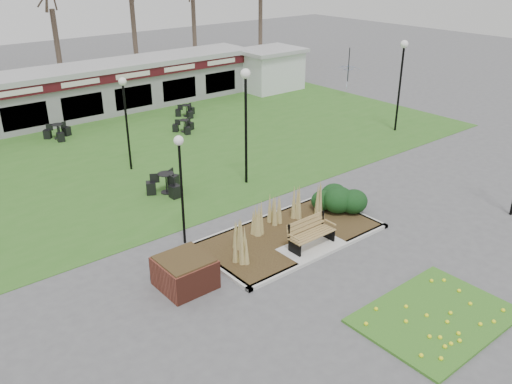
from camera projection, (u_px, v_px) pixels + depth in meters
ground at (315, 251)px, 17.91m from camera, size 100.00×100.00×0.00m
lawn at (140, 154)px, 26.36m from camera, size 34.00×16.00×0.02m
flower_bed at (435, 316)px, 14.64m from camera, size 4.20×3.00×0.16m
planting_bed at (314, 216)px, 19.45m from camera, size 6.75×3.40×1.27m
park_bench at (310, 233)px, 17.84m from camera, size 1.70×0.66×0.93m
brick_planter at (185, 272)px, 15.88m from camera, size 1.50×1.50×0.95m
food_pavilion at (71, 93)px, 31.37m from camera, size 24.60×3.40×2.90m
service_hut at (270, 69)px, 37.80m from camera, size 4.40×3.40×2.83m
lamp_post_near_left at (180, 167)px, 17.27m from camera, size 0.32×0.32×3.82m
lamp_post_mid_left at (125, 104)px, 23.26m from camera, size 0.35×0.35×4.18m
lamp_post_mid_right at (246, 101)px, 21.67m from camera, size 0.40×0.40×4.86m
lamp_post_far_right at (402, 66)px, 28.27m from camera, size 0.40×0.40×4.84m
bistro_set_a at (166, 186)px, 22.02m from camera, size 1.59×1.41×0.85m
bistro_set_b at (58, 134)px, 28.33m from camera, size 1.43×1.35×0.77m
bistro_set_c at (184, 128)px, 29.37m from camera, size 1.21×1.21×0.66m
bistro_set_d at (186, 112)px, 32.10m from camera, size 1.26×1.18×0.68m
patio_umbrella at (348, 77)px, 35.75m from camera, size 1.91×1.94×2.20m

